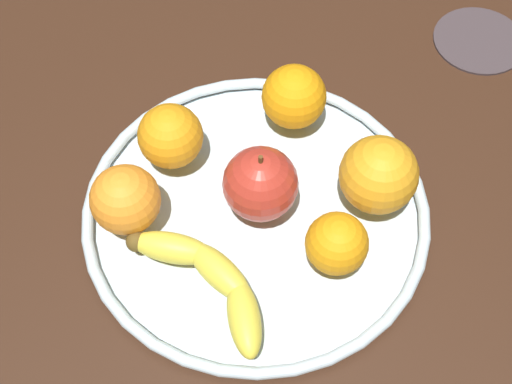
% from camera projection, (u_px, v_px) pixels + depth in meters
% --- Properties ---
extents(ground_plane, '(1.54, 1.54, 0.04)m').
position_uv_depth(ground_plane, '(256.00, 227.00, 0.81)').
color(ground_plane, '#351E12').
extents(fruit_bowl, '(0.36, 0.36, 0.02)m').
position_uv_depth(fruit_bowl, '(256.00, 212.00, 0.79)').
color(fruit_bowl, silver).
rests_on(fruit_bowl, ground_plane).
extents(banana, '(0.19, 0.07, 0.03)m').
position_uv_depth(banana, '(208.00, 277.00, 0.72)').
color(banana, yellow).
rests_on(banana, fruit_bowl).
extents(apple, '(0.08, 0.08, 0.08)m').
position_uv_depth(apple, '(264.00, 187.00, 0.75)').
color(apple, '#B13023').
rests_on(apple, fruit_bowl).
extents(orange_front_right, '(0.07, 0.07, 0.07)m').
position_uv_depth(orange_front_right, '(170.00, 136.00, 0.79)').
color(orange_front_right, orange).
rests_on(orange_front_right, fruit_bowl).
extents(orange_front_left, '(0.08, 0.08, 0.08)m').
position_uv_depth(orange_front_left, '(379.00, 175.00, 0.76)').
color(orange_front_left, orange).
rests_on(orange_front_left, fruit_bowl).
extents(orange_center, '(0.07, 0.07, 0.07)m').
position_uv_depth(orange_center, '(294.00, 97.00, 0.82)').
color(orange_center, orange).
rests_on(orange_center, fruit_bowl).
extents(orange_back_left, '(0.07, 0.07, 0.07)m').
position_uv_depth(orange_back_left, '(125.00, 200.00, 0.75)').
color(orange_back_left, orange).
rests_on(orange_back_left, fruit_bowl).
extents(orange_back_right, '(0.06, 0.06, 0.06)m').
position_uv_depth(orange_back_right, '(337.00, 244.00, 0.73)').
color(orange_back_right, orange).
rests_on(orange_back_right, fruit_bowl).
extents(ambient_coaster, '(0.11, 0.11, 0.01)m').
position_uv_depth(ambient_coaster, '(480.00, 40.00, 0.93)').
color(ambient_coaster, '#3C3134').
rests_on(ambient_coaster, ground_plane).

